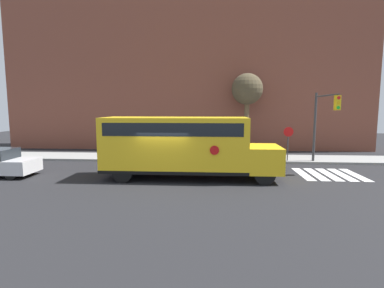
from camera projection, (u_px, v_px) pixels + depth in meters
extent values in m
plane|color=black|center=(165.00, 180.00, 15.27)|extent=(60.00, 60.00, 0.00)
cube|color=gray|center=(179.00, 158.00, 21.70)|extent=(44.00, 3.00, 0.15)
cube|color=brown|center=(187.00, 72.00, 27.31)|extent=(32.00, 4.00, 13.78)
cube|color=white|center=(303.00, 174.00, 16.72)|extent=(0.50, 3.20, 0.01)
cube|color=white|center=(316.00, 174.00, 16.67)|extent=(0.50, 3.20, 0.01)
cube|color=white|center=(329.00, 174.00, 16.62)|extent=(0.50, 3.20, 0.01)
cube|color=white|center=(342.00, 175.00, 16.57)|extent=(0.50, 3.20, 0.01)
cube|color=white|center=(355.00, 175.00, 16.52)|extent=(0.50, 3.20, 0.01)
cube|color=yellow|center=(175.00, 144.00, 15.54)|extent=(7.39, 2.50, 2.75)
cube|color=yellow|center=(263.00, 159.00, 15.31)|extent=(1.68, 2.50, 1.29)
cube|color=black|center=(175.00, 168.00, 15.70)|extent=(7.39, 2.54, 0.16)
cube|color=black|center=(175.00, 128.00, 15.44)|extent=(6.80, 2.53, 0.64)
cylinder|color=red|center=(214.00, 150.00, 14.13)|extent=(0.44, 0.02, 0.44)
cylinder|color=black|center=(258.00, 166.00, 16.45)|extent=(1.00, 0.30, 1.00)
cylinder|color=black|center=(265.00, 175.00, 14.31)|extent=(1.00, 0.30, 1.00)
cylinder|color=black|center=(134.00, 164.00, 16.94)|extent=(1.00, 0.30, 1.00)
cylinder|color=black|center=(123.00, 172.00, 14.81)|extent=(1.00, 0.30, 1.00)
cylinder|color=black|center=(30.00, 168.00, 16.88)|extent=(0.64, 0.22, 0.64)
cylinder|color=black|center=(11.00, 174.00, 15.34)|extent=(0.64, 0.22, 0.64)
cylinder|color=#38383A|center=(288.00, 147.00, 20.05)|extent=(0.07, 0.07, 2.12)
cylinder|color=red|center=(289.00, 132.00, 19.88)|extent=(0.64, 0.03, 0.64)
cylinder|color=#38383A|center=(315.00, 128.00, 19.76)|extent=(0.16, 0.16, 4.65)
cylinder|color=#38383A|center=(326.00, 96.00, 17.75)|extent=(0.10, 3.54, 0.10)
cube|color=yellow|center=(337.00, 103.00, 16.15)|extent=(0.28, 0.28, 0.80)
cylinder|color=red|center=(339.00, 98.00, 15.97)|extent=(0.18, 0.02, 0.18)
cylinder|color=#EAB214|center=(339.00, 103.00, 16.01)|extent=(0.18, 0.02, 0.18)
cylinder|color=green|center=(338.00, 108.00, 16.04)|extent=(0.18, 0.02, 0.18)
cylinder|color=brown|center=(246.00, 126.00, 24.20)|extent=(0.39, 0.39, 4.42)
sphere|color=#4C422D|center=(247.00, 89.00, 23.84)|extent=(2.49, 2.49, 2.49)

